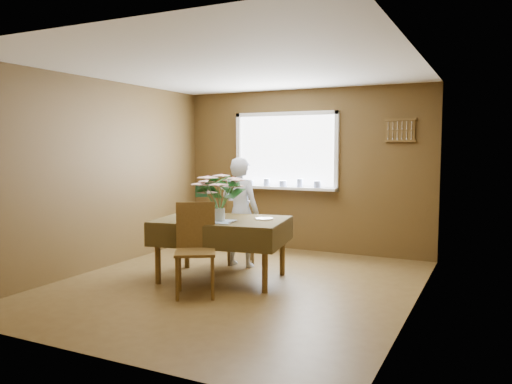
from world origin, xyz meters
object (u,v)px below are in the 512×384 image
at_px(chair_near, 195,245).
at_px(seated_woman, 240,212).
at_px(dining_table, 222,226).
at_px(flower_bouquet, 220,192).
at_px(chair_far, 241,229).

relative_size(chair_near, seated_woman, 0.68).
height_order(dining_table, seated_woman, seated_woman).
bearing_deg(chair_near, dining_table, 62.23).
bearing_deg(chair_near, flower_bouquet, 53.81).
xyz_separation_m(chair_near, flower_bouquet, (0.04, 0.46, 0.54)).
distance_m(seated_woman, flower_bouquet, 0.97).
xyz_separation_m(chair_far, flower_bouquet, (0.24, -0.97, 0.60)).
bearing_deg(dining_table, chair_near, -96.36).
distance_m(dining_table, chair_far, 0.82).
relative_size(chair_far, seated_woman, 0.60).
bearing_deg(chair_far, flower_bouquet, 73.54).
bearing_deg(chair_far, chair_near, 67.53).
height_order(chair_near, seated_woman, seated_woman).
relative_size(chair_far, chair_near, 0.89).
relative_size(dining_table, seated_woman, 1.14).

